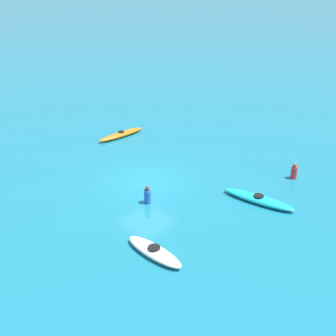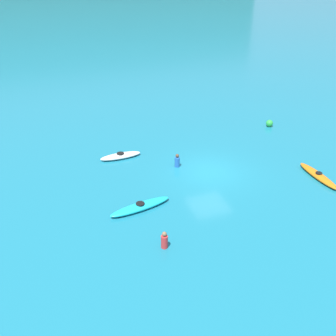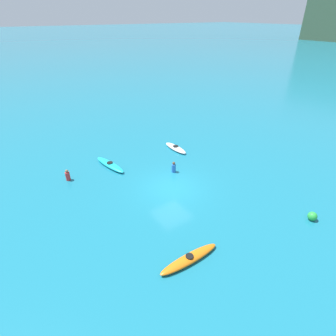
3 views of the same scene
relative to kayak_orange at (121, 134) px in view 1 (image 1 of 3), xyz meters
name	(u,v)px [view 1 (image 1 of 3)]	position (x,y,z in m)	size (l,w,h in m)	color
ground_plane	(146,181)	(-5.81, 2.95, -0.16)	(600.00, 600.00, 0.00)	#19728C
kayak_orange	(121,134)	(0.00, 0.00, 0.00)	(0.64, 3.43, 0.37)	orange
kayak_cyan	(258,199)	(-11.04, 0.55, 0.00)	(3.57, 1.39, 0.37)	#19B7C6
kayak_white	(154,251)	(-10.57, 6.69, 0.00)	(2.76, 0.87, 0.37)	white
person_near_shore	(294,172)	(-10.89, -2.83, 0.22)	(0.45, 0.45, 0.88)	red
person_by_kayaks	(147,195)	(-7.48, 4.30, 0.22)	(0.42, 0.42, 0.88)	blue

